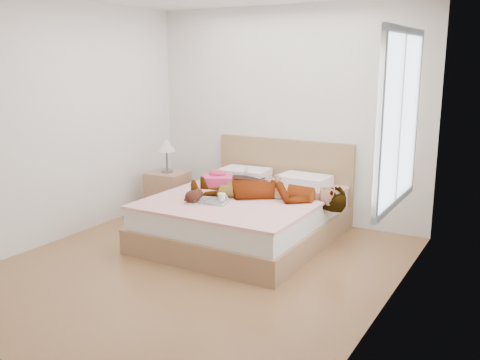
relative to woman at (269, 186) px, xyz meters
The scene contains 11 objects.
ground 1.23m from the woman, 103.85° to the right, with size 4.00×4.00×0.00m, color #502D19.
woman is the anchor object (origin of this frame).
hair 0.73m from the woman, 141.71° to the left, with size 0.48×0.59×0.09m, color black.
phone 0.64m from the woman, 141.34° to the left, with size 0.04×0.09×0.01m, color silver.
room_shell 1.90m from the woman, 25.73° to the right, with size 4.00×4.00×4.00m.
bed 0.43m from the woman, behind, with size 1.80×2.08×1.00m.
towel 0.79m from the woman, 166.80° to the left, with size 0.44×0.41×0.18m.
magazine 0.70m from the woman, 130.43° to the right, with size 0.48×0.37×0.03m.
coffee_mug 0.55m from the woman, 126.97° to the right, with size 0.11×0.08×0.09m.
plush_toy 0.83m from the woman, 132.47° to the right, with size 0.17×0.24×0.13m.
nightstand 1.61m from the woman, behind, with size 0.49×0.44×1.00m.
Camera 1 is at (2.78, -4.00, 1.97)m, focal length 40.00 mm.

